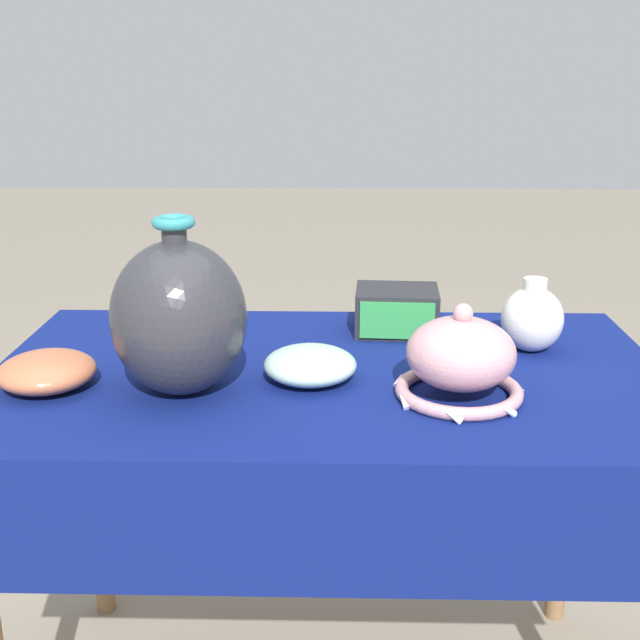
{
  "coord_description": "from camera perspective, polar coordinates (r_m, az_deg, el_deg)",
  "views": [
    {
      "loc": [
        0.02,
        -1.32,
        1.25
      ],
      "look_at": [
        -0.01,
        -0.07,
        0.85
      ],
      "focal_mm": 45.0,
      "sensor_mm": 36.0,
      "label": 1
    }
  ],
  "objects": [
    {
      "name": "vase_dome_bell",
      "position": [
        1.3,
        9.95,
        -2.89
      ],
      "size": [
        0.21,
        0.22,
        0.16
      ],
      "color": "#D19399",
      "rests_on": "display_table"
    },
    {
      "name": "jar_round_ivory",
      "position": [
        1.54,
        14.86,
        0.11
      ],
      "size": [
        0.11,
        0.11,
        0.14
      ],
      "color": "white",
      "rests_on": "display_table"
    },
    {
      "name": "vase_tall_bulbous",
      "position": [
        1.3,
        -10.0,
        0.21
      ],
      "size": [
        0.22,
        0.22,
        0.29
      ],
      "color": "#2D2D33",
      "rests_on": "display_table"
    },
    {
      "name": "bowl_shallow_celadon",
      "position": [
        1.36,
        -0.7,
        -3.2
      ],
      "size": [
        0.16,
        0.16,
        0.06
      ],
      "primitive_type": "ellipsoid",
      "color": "#A8CCB7",
      "rests_on": "display_table"
    },
    {
      "name": "bowl_shallow_terracotta",
      "position": [
        1.4,
        -18.86,
        -3.47
      ],
      "size": [
        0.16,
        0.16,
        0.06
      ],
      "primitive_type": "ellipsoid",
      "color": "#BC6642",
      "rests_on": "display_table"
    },
    {
      "name": "display_table",
      "position": [
        1.44,
        0.59,
        -6.63
      ],
      "size": [
        1.19,
        0.69,
        0.73
      ],
      "color": "olive",
      "rests_on": "ground_plane"
    },
    {
      "name": "pot_squat_cobalt",
      "position": [
        1.66,
        -8.19,
        0.55
      ],
      "size": [
        0.11,
        0.11,
        0.06
      ],
      "primitive_type": "cylinder",
      "color": "#3851A8",
      "rests_on": "display_table"
    },
    {
      "name": "bowl_shallow_porcelain",
      "position": [
        1.53,
        -9.87,
        -0.97
      ],
      "size": [
        0.12,
        0.12,
        0.06
      ],
      "primitive_type": "ellipsoid",
      "color": "white",
      "rests_on": "display_table"
    },
    {
      "name": "mosaic_tile_box",
      "position": [
        1.61,
        5.47,
        0.67
      ],
      "size": [
        0.17,
        0.14,
        0.09
      ],
      "rotation": [
        0.0,
        0.0,
        -0.06
      ],
      "color": "#232328",
      "rests_on": "display_table"
    }
  ]
}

